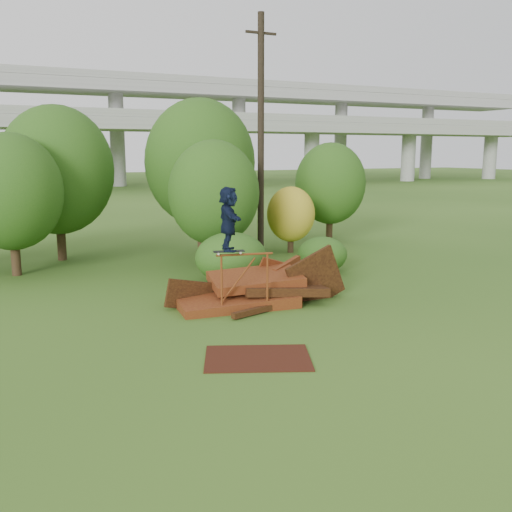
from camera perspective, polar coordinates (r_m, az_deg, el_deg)
name	(u,v)px	position (r m, az deg, el deg)	size (l,w,h in m)	color
ground	(313,322)	(15.93, 5.75, -6.62)	(240.00, 240.00, 0.00)	#2D5116
scrap_pile	(254,290)	(17.77, -0.25, -3.46)	(5.85, 2.92, 2.17)	#4F190E
grind_rail	(245,274)	(16.45, -1.14, -1.78)	(1.64, 0.39, 1.78)	brown
skateboard	(229,251)	(16.23, -2.74, 0.46)	(0.92, 0.41, 0.09)	black
skater	(229,219)	(16.10, -2.76, 3.72)	(1.69, 0.54, 1.82)	black
flat_plate	(258,358)	(13.19, 0.17, -10.16)	(2.39, 1.71, 0.03)	#36150B
tree_0	(11,192)	(23.20, -23.32, 5.92)	(3.81, 3.81, 5.38)	black
tree_1	(57,170)	(25.86, -19.28, 8.09)	(4.75, 4.75, 6.61)	black
tree_2	(214,193)	(22.90, -4.23, 6.31)	(3.64, 3.64, 5.13)	black
tree_3	(200,163)	(26.92, -5.60, 9.27)	(5.11, 5.11, 7.09)	black
tree_4	(291,214)	(26.52, 3.51, 4.18)	(2.23, 2.23, 3.08)	black
tree_5	(330,184)	(29.97, 7.45, 7.19)	(3.65, 3.65, 5.13)	black
shrub_left	(231,257)	(20.49, -2.50, -0.14)	(2.62, 2.42, 1.81)	#1E4A13
shrub_right	(322,255)	(22.32, 6.64, 0.14)	(1.99, 1.82, 1.41)	#1E4A13
utility_pole	(261,138)	(25.00, 0.49, 11.76)	(1.40, 0.28, 10.35)	black
freeway_overpass	(47,105)	(76.53, -20.13, 14.02)	(160.00, 15.00, 13.70)	gray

